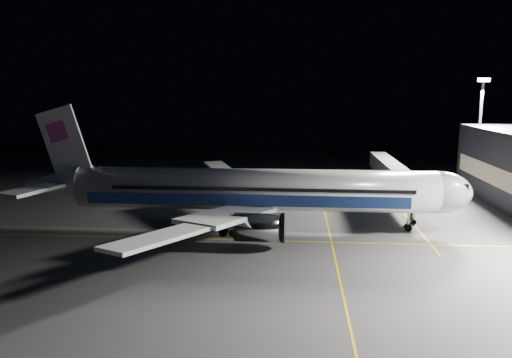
{
  "coord_description": "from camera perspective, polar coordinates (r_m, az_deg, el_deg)",
  "views": [
    {
      "loc": [
        5.6,
        -65.62,
        18.64
      ],
      "look_at": [
        -0.16,
        3.98,
        6.0
      ],
      "focal_mm": 35.0,
      "sensor_mm": 36.0,
      "label": 1
    }
  ],
  "objects": [
    {
      "name": "safety_cone_c",
      "position": [
        80.23,
        -1.88,
        -2.98
      ],
      "size": [
        0.36,
        0.36,
        0.53
      ],
      "primitive_type": "cone",
      "color": "#EC4309",
      "rests_on": "ground"
    },
    {
      "name": "guide_line_side",
      "position": [
        79.59,
        16.52,
        -3.71
      ],
      "size": [
        0.25,
        40.0,
        0.01
      ],
      "primitive_type": "cube",
      "color": "gold",
      "rests_on": "ground"
    },
    {
      "name": "guide_line_main",
      "position": [
        68.36,
        8.28,
        -5.67
      ],
      "size": [
        0.25,
        80.0,
        0.01
      ],
      "primitive_type": "cube",
      "color": "gold",
      "rests_on": "ground"
    },
    {
      "name": "jet_bridge",
      "position": [
        86.42,
        15.6,
        0.52
      ],
      "size": [
        3.6,
        34.4,
        6.3
      ],
      "color": "#B2B2B7",
      "rests_on": "ground"
    },
    {
      "name": "ground",
      "position": [
        68.45,
        -0.14,
        -5.54
      ],
      "size": [
        200.0,
        200.0,
        0.0
      ],
      "primitive_type": "plane",
      "color": "#4C4C4F",
      "rests_on": "ground"
    },
    {
      "name": "guide_line_cross",
      "position": [
        62.72,
        -0.61,
        -7.03
      ],
      "size": [
        70.0,
        0.25,
        0.01
      ],
      "primitive_type": "cube",
      "color": "gold",
      "rests_on": "ground"
    },
    {
      "name": "safety_cone_a",
      "position": [
        81.7,
        4.05,
        -2.72
      ],
      "size": [
        0.43,
        0.43,
        0.65
      ],
      "primitive_type": "cone",
      "color": "#EC4309",
      "rests_on": "ground"
    },
    {
      "name": "airliner",
      "position": [
        67.32,
        -1.06,
        -1.29
      ],
      "size": [
        61.48,
        54.22,
        16.64
      ],
      "color": "silver",
      "rests_on": "ground"
    },
    {
      "name": "safety_cone_b",
      "position": [
        75.04,
        2.41,
        -3.91
      ],
      "size": [
        0.38,
        0.38,
        0.56
      ],
      "primitive_type": "cone",
      "color": "#EC4309",
      "rests_on": "ground"
    },
    {
      "name": "floodlight_mast_north",
      "position": [
        103.68,
        24.23,
        5.9
      ],
      "size": [
        2.4,
        0.68,
        20.7
      ],
      "color": "#59595E",
      "rests_on": "ground"
    },
    {
      "name": "baggage_tug",
      "position": [
        82.09,
        -3.58,
        -2.29
      ],
      "size": [
        3.05,
        2.77,
        1.81
      ],
      "rotation": [
        0.0,
        0.0,
        0.38
      ],
      "color": "black",
      "rests_on": "ground"
    }
  ]
}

